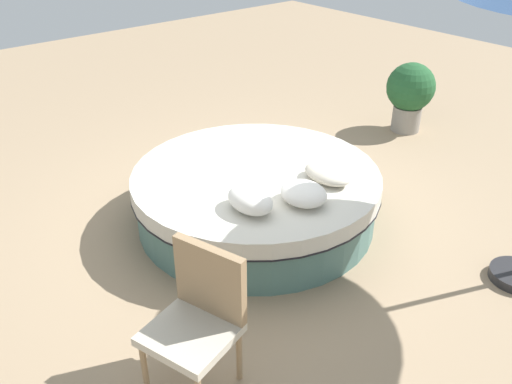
{
  "coord_description": "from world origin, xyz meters",
  "views": [
    {
      "loc": [
        3.43,
        -2.87,
        2.89
      ],
      "look_at": [
        0.0,
        0.0,
        0.32
      ],
      "focal_mm": 38.04,
      "sensor_mm": 36.0,
      "label": 1
    }
  ],
  "objects": [
    {
      "name": "throw_pillow_1",
      "position": [
        0.68,
        -0.05,
        0.62
      ],
      "size": [
        0.42,
        0.36,
        0.18
      ],
      "primitive_type": "ellipsoid",
      "color": "white",
      "rests_on": "round_bed"
    },
    {
      "name": "patio_chair",
      "position": [
        1.24,
        -1.5,
        0.56
      ],
      "size": [
        0.64,
        0.63,
        0.98
      ],
      "rotation": [
        0.0,
        0.0,
        3.44
      ],
      "color": "#997A56",
      "rests_on": "ground_plane"
    },
    {
      "name": "ground_plane",
      "position": [
        0.0,
        0.0,
        0.0
      ],
      "size": [
        16.0,
        16.0,
        0.0
      ],
      "primitive_type": "plane",
      "color": "#9E8466"
    },
    {
      "name": "planter",
      "position": [
        -0.44,
        2.95,
        0.53
      ],
      "size": [
        0.62,
        0.62,
        0.91
      ],
      "color": "gray",
      "rests_on": "ground_plane"
    },
    {
      "name": "throw_pillow_2",
      "position": [
        0.54,
        0.39,
        0.6
      ],
      "size": [
        0.48,
        0.32,
        0.14
      ],
      "primitive_type": "ellipsoid",
      "color": "beige",
      "rests_on": "round_bed"
    },
    {
      "name": "round_bed",
      "position": [
        0.0,
        0.0,
        0.27
      ],
      "size": [
        2.34,
        2.34,
        0.53
      ],
      "color": "#4C726B",
      "rests_on": "ground_plane"
    },
    {
      "name": "throw_pillow_0",
      "position": [
        0.49,
        -0.47,
        0.63
      ],
      "size": [
        0.45,
        0.31,
        0.2
      ],
      "primitive_type": "ellipsoid",
      "color": "white",
      "rests_on": "round_bed"
    }
  ]
}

